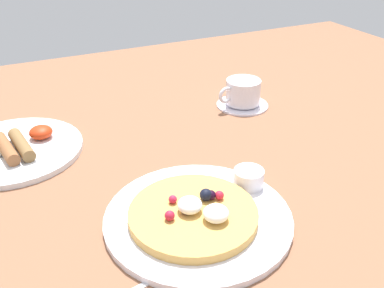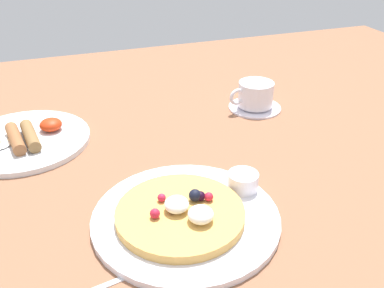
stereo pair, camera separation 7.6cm
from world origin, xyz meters
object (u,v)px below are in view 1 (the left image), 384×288
object	(u,v)px
breakfast_plate	(14,150)
coffee_saucer	(242,104)
syrup_ramekin	(249,178)
coffee_cup	(243,91)
pancake_plate	(198,218)

from	to	relation	value
breakfast_plate	coffee_saucer	size ratio (longest dim) A/B	2.15
breakfast_plate	coffee_saucer	xyz separation A→B (m)	(0.51, -0.00, -0.00)
syrup_ramekin	breakfast_plate	world-z (taller)	syrup_ramekin
syrup_ramekin	coffee_cup	size ratio (longest dim) A/B	0.46
pancake_plate	syrup_ramekin	bearing A→B (deg)	17.40
pancake_plate	syrup_ramekin	xyz separation A→B (m)	(0.11, 0.03, 0.02)
coffee_cup	coffee_saucer	bearing A→B (deg)	7.77
syrup_ramekin	coffee_saucer	xyz separation A→B (m)	(0.17, 0.30, -0.02)
pancake_plate	syrup_ramekin	size ratio (longest dim) A/B	5.66
coffee_cup	breakfast_plate	bearing A→B (deg)	179.50
breakfast_plate	coffee_cup	xyz separation A→B (m)	(0.51, -0.00, 0.03)
pancake_plate	coffee_saucer	world-z (taller)	pancake_plate
pancake_plate	coffee_cup	xyz separation A→B (m)	(0.28, 0.33, 0.03)
coffee_saucer	coffee_cup	size ratio (longest dim) A/B	1.10
pancake_plate	coffee_cup	world-z (taller)	coffee_cup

